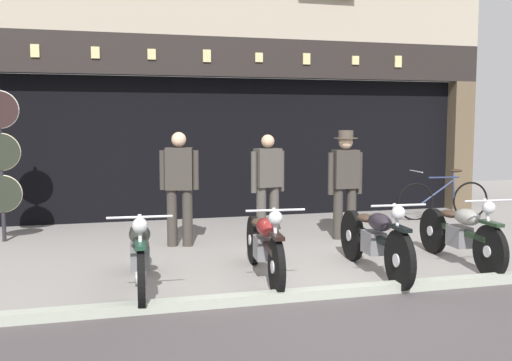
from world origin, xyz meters
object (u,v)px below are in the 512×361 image
motorcycle_center_right (460,232)px  salesman_left (179,183)px  leaning_bicycle (444,199)px  advert_board_far (405,123)px  motorcycle_center_left (264,243)px  tyre_sign_pole (1,154)px  salesman_right (345,179)px  shopkeeper_center (268,182)px  motorcycle_center (374,238)px  motorcycle_left (140,251)px  advert_board_near (355,119)px

motorcycle_center_right → salesman_left: (-3.25, 2.03, 0.50)m
leaning_bicycle → advert_board_far: bearing=8.5°
motorcycle_center_left → leaning_bicycle: size_ratio=1.12×
tyre_sign_pole → salesman_left: bearing=-21.8°
salesman_right → tyre_sign_pole: size_ratio=0.73×
motorcycle_center_left → advert_board_far: 6.30m
shopkeeper_center → motorcycle_center_right: bearing=119.7°
shopkeeper_center → advert_board_far: bearing=-158.9°
motorcycle_center → salesman_left: bearing=-43.9°
motorcycle_center → advert_board_far: 5.62m
shopkeeper_center → salesman_right: (1.16, -0.23, 0.05)m
motorcycle_center_left → salesman_left: 2.19m
motorcycle_left → advert_board_far: size_ratio=2.28×
shopkeeper_center → advert_board_far: 4.36m
motorcycle_center_right → tyre_sign_pole: bearing=-24.7°
salesman_right → advert_board_near: advert_board_near is taller
salesman_left → salesman_right: 2.52m
motorcycle_left → motorcycle_center_left: same height
motorcycle_left → salesman_left: bearing=-105.6°
shopkeeper_center → leaning_bicycle: bearing=-176.9°
motorcycle_center_right → tyre_sign_pole: (-5.75, 3.03, 0.91)m
tyre_sign_pole → leaning_bicycle: (7.53, 0.10, -0.95)m
salesman_left → leaning_bicycle: (5.02, 1.10, -0.54)m
leaning_bicycle → motorcycle_center: bearing=142.0°
advert_board_far → shopkeeper_center: bearing=-147.1°
salesman_left → leaning_bicycle: salesman_left is taller
salesman_left → advert_board_near: size_ratio=1.66×
shopkeeper_center → motorcycle_center_left: bearing=60.9°
motorcycle_center_left → motorcycle_center_right: size_ratio=1.05×
salesman_right → advert_board_near: 3.01m
motorcycle_left → advert_board_far: advert_board_far is taller
salesman_left → tyre_sign_pole: (-2.51, 1.00, 0.41)m
motorcycle_center → shopkeeper_center: shopkeeper_center is taller
motorcycle_center → shopkeeper_center: size_ratio=1.28×
motorcycle_center_right → tyre_sign_pole: tyre_sign_pole is taller
motorcycle_center → salesman_left: 2.98m
leaning_bicycle → salesman_right: bearing=120.7°
motorcycle_left → shopkeeper_center: size_ratio=1.27×
shopkeeper_center → leaning_bicycle: 3.83m
motorcycle_center_left → advert_board_far: bearing=-128.5°
motorcycle_center_left → motorcycle_left: bearing=8.0°
motorcycle_center → motorcycle_center_left: bearing=-2.9°
salesman_left → shopkeeper_center: bearing=-161.8°
motorcycle_center_left → salesman_left: salesman_left is taller
salesman_right → advert_board_near: size_ratio=1.68×
advert_board_near → tyre_sign_pole: bearing=-167.2°
motorcycle_left → motorcycle_center_right: 3.96m
salesman_right → tyre_sign_pole: bearing=-13.0°
motorcycle_center → leaning_bicycle: size_ratio=1.15×
motorcycle_center → advert_board_far: bearing=-119.2°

